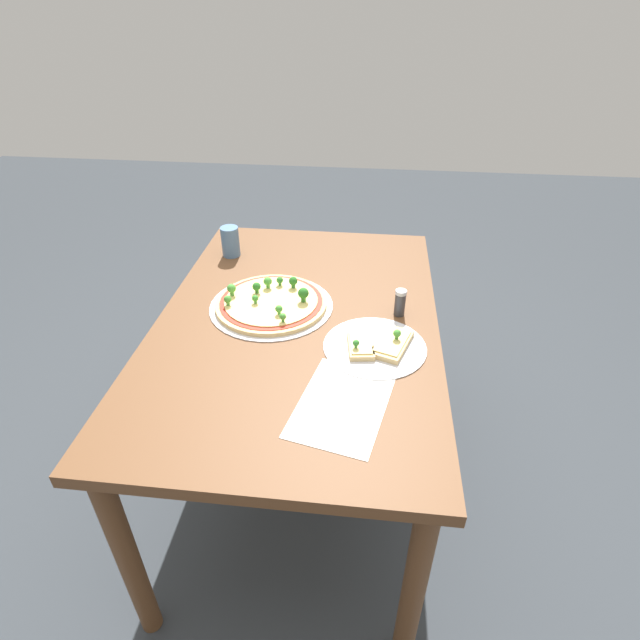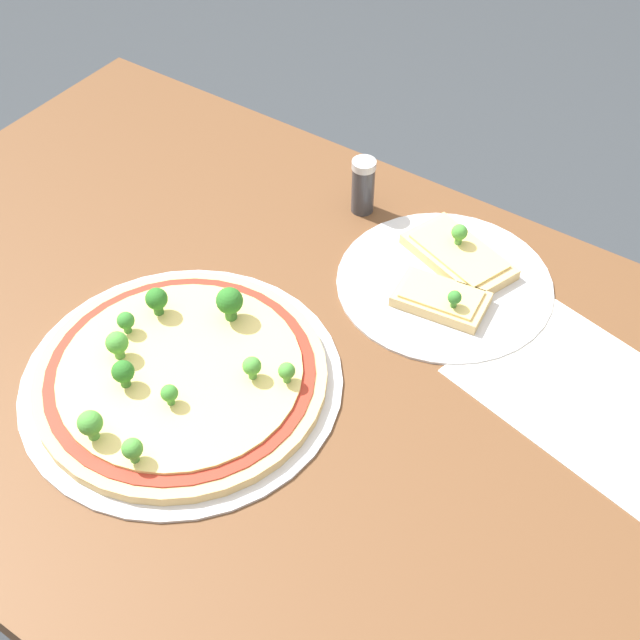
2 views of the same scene
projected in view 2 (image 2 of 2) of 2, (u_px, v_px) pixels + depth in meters
name	position (u px, v px, depth m)	size (l,w,h in m)	color
ground_plane	(283.00, 618.00, 1.68)	(8.00, 8.00, 0.00)	#33383D
dining_table	(268.00, 400.00, 1.20)	(1.32, 0.87, 0.75)	brown
pizza_tray_whole	(180.00, 375.00, 1.09)	(0.40, 0.40, 0.07)	silver
pizza_tray_slice	(449.00, 276.00, 1.22)	(0.30, 0.30, 0.06)	silver
condiment_shaker	(363.00, 186.00, 1.30)	(0.04, 0.04, 0.09)	#333338
paper_menu	(591.00, 397.00, 1.09)	(0.31, 0.21, 0.00)	white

